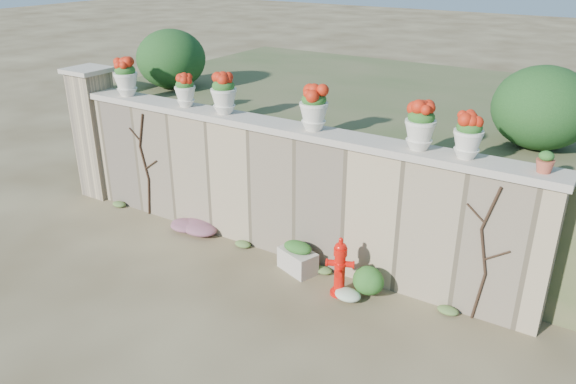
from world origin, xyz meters
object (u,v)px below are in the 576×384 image
Objects in this scene: fire_hydrant at (340,266)px; urn_pot_0 at (126,78)px; planter_box at (298,257)px; terracotta_pot at (545,163)px.

fire_hydrant is 1.39× the size of urn_pot_0.
planter_box is 4.40m from urn_pot_0.
fire_hydrant is 1.34× the size of planter_box.
planter_box is (-0.82, 0.22, -0.22)m from fire_hydrant.
planter_box is at bearing -6.65° from urn_pot_0.
fire_hydrant is 5.06m from urn_pot_0.
fire_hydrant is 3.56× the size of terracotta_pot.
terracotta_pot is at bearing 0.00° from urn_pot_0.
urn_pot_0 is at bearing -180.00° from terracotta_pot.
fire_hydrant is at bearing -8.23° from urn_pot_0.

